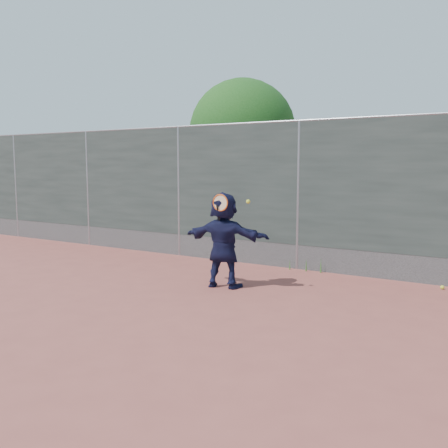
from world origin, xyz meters
The scene contains 7 objects.
ground centered at (0.00, 0.00, 0.00)m, with size 80.00×80.00×0.00m, color #9E4C42.
player centered at (-0.48, 1.41, 0.83)m, with size 1.54×0.49×1.66m, color #141738.
ball_ground centered at (2.81, 3.22, 0.03)m, with size 0.07×0.07×0.07m, color yellow.
fence centered at (0.00, 3.50, 1.58)m, with size 20.00×0.06×3.03m.
swing_action centered at (-0.38, 1.22, 1.48)m, with size 0.66×0.17×0.51m.
tree_left centered at (-2.85, 6.55, 2.94)m, with size 3.15×3.00×4.53m.
weed_clump centered at (0.29, 3.38, 0.13)m, with size 0.68×0.07×0.30m.
Camera 1 is at (4.00, -5.87, 2.12)m, focal length 40.00 mm.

